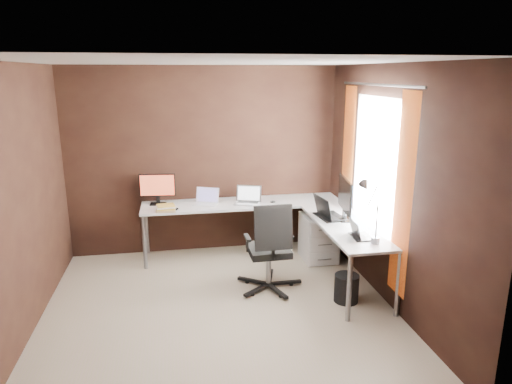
# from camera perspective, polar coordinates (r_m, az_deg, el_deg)

# --- Properties ---
(room) EXTENTS (3.60, 3.60, 2.50)m
(room) POSITION_cam_1_polar(r_m,az_deg,el_deg) (4.54, -0.65, 0.32)
(room) COLOR tan
(room) RESTS_ON ground
(desk) EXTENTS (2.65, 2.25, 0.73)m
(desk) POSITION_cam_1_polar(r_m,az_deg,el_deg) (5.72, 2.69, -2.88)
(desk) COLOR white
(desk) RESTS_ON ground
(drawer_pedestal) EXTENTS (0.42, 0.50, 0.60)m
(drawer_pedestal) POSITION_cam_1_polar(r_m,az_deg,el_deg) (6.09, 7.83, -5.64)
(drawer_pedestal) COLOR white
(drawer_pedestal) RESTS_ON ground
(monitor_left) EXTENTS (0.47, 0.15, 0.41)m
(monitor_left) POSITION_cam_1_polar(r_m,az_deg,el_deg) (6.06, -12.22, 0.59)
(monitor_left) COLOR black
(monitor_left) RESTS_ON desk
(monitor_right) EXTENTS (0.18, 0.60, 0.50)m
(monitor_right) POSITION_cam_1_polar(r_m,az_deg,el_deg) (5.38, 11.07, -0.59)
(monitor_right) COLOR black
(monitor_right) RESTS_ON desk
(laptop_white) EXTENTS (0.37, 0.32, 0.21)m
(laptop_white) POSITION_cam_1_polar(r_m,az_deg,el_deg) (6.02, -6.22, -1.07)
(laptop_white) COLOR white
(laptop_white) RESTS_ON desk
(laptop_silver) EXTENTS (0.39, 0.34, 0.22)m
(laptop_silver) POSITION_cam_1_polar(r_m,az_deg,el_deg) (6.03, -0.99, -0.93)
(laptop_silver) COLOR silver
(laptop_silver) RESTS_ON desk
(laptop_black_big) EXTENTS (0.33, 0.43, 0.27)m
(laptop_black_big) POSITION_cam_1_polar(r_m,az_deg,el_deg) (5.49, 8.93, -2.62)
(laptop_black_big) COLOR black
(laptop_black_big) RESTS_ON desk
(laptop_black_small) EXTENTS (0.21, 0.28, 0.18)m
(laptop_black_small) POSITION_cam_1_polar(r_m,az_deg,el_deg) (4.91, 12.73, -5.11)
(laptop_black_small) COLOR black
(laptop_black_small) RESTS_ON desk
(book_stack) EXTENTS (0.25, 0.20, 0.08)m
(book_stack) POSITION_cam_1_polar(r_m,az_deg,el_deg) (5.80, -11.20, -1.97)
(book_stack) COLOR tan
(book_stack) RESTS_ON desk
(mouse_left) EXTENTS (0.10, 0.08, 0.03)m
(mouse_left) POSITION_cam_1_polar(r_m,az_deg,el_deg) (5.81, -10.07, -2.10)
(mouse_left) COLOR black
(mouse_left) RESTS_ON desk
(mouse_corner) EXTENTS (0.08, 0.06, 0.03)m
(mouse_corner) POSITION_cam_1_polar(r_m,az_deg,el_deg) (6.04, 2.12, -1.24)
(mouse_corner) COLOR black
(mouse_corner) RESTS_ON desk
(desk_lamp) EXTENTS (0.20, 0.24, 0.65)m
(desk_lamp) POSITION_cam_1_polar(r_m,az_deg,el_deg) (4.70, 13.93, -1.38)
(desk_lamp) COLOR slate
(desk_lamp) RESTS_ON desk
(office_chair) EXTENTS (0.59, 0.59, 1.05)m
(office_chair) POSITION_cam_1_polar(r_m,az_deg,el_deg) (5.22, 1.68, -8.98)
(office_chair) COLOR black
(office_chair) RESTS_ON ground
(wastebasket) EXTENTS (0.35, 0.35, 0.30)m
(wastebasket) POSITION_cam_1_polar(r_m,az_deg,el_deg) (5.12, 11.23, -11.70)
(wastebasket) COLOR black
(wastebasket) RESTS_ON ground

